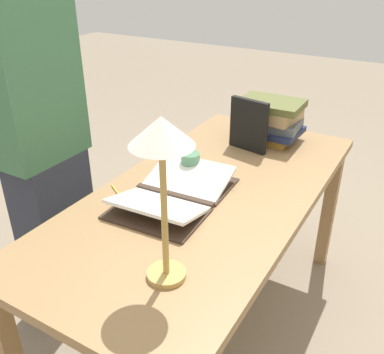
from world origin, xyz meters
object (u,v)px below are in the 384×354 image
object	(u,v)px
book_stack_tall	(270,119)
book_standing_upright	(249,125)
pencil	(118,194)
open_book	(174,193)
coffee_mug	(190,164)
reading_lamp	(162,151)
person_reader	(43,150)

from	to	relation	value
book_stack_tall	book_standing_upright	size ratio (longest dim) A/B	1.30
pencil	open_book	bearing A→B (deg)	113.78
book_standing_upright	coffee_mug	world-z (taller)	book_standing_upright
reading_lamp	person_reader	size ratio (longest dim) A/B	0.29
reading_lamp	pencil	distance (m)	0.63
open_book	coffee_mug	size ratio (longest dim) A/B	4.89
reading_lamp	pencil	bearing A→B (deg)	-125.30
open_book	book_stack_tall	bearing A→B (deg)	169.34
coffee_mug	person_reader	xyz separation A→B (m)	(0.26, -0.55, 0.04)
book_standing_upright	open_book	bearing A→B (deg)	5.05
reading_lamp	coffee_mug	world-z (taller)	reading_lamp
book_stack_tall	reading_lamp	xyz separation A→B (m)	(1.08, 0.12, 0.28)
open_book	coffee_mug	world-z (taller)	coffee_mug
book_standing_upright	book_stack_tall	bearing A→B (deg)	176.78
book_standing_upright	coffee_mug	bearing A→B (deg)	-5.44
book_stack_tall	book_standing_upright	distance (m)	0.16
book_standing_upright	reading_lamp	world-z (taller)	reading_lamp
open_book	book_standing_upright	size ratio (longest dim) A/B	2.10
open_book	book_standing_upright	bearing A→B (deg)	171.25
open_book	person_reader	distance (m)	0.60
book_stack_tall	pencil	size ratio (longest dim) A/B	2.30
open_book	coffee_mug	xyz separation A→B (m)	(-0.19, -0.05, 0.03)
reading_lamp	coffee_mug	size ratio (longest dim) A/B	4.64
book_standing_upright	pencil	world-z (taller)	book_standing_upright
reading_lamp	open_book	bearing A→B (deg)	-150.40
book_stack_tall	pencil	distance (m)	0.84
open_book	book_stack_tall	xyz separation A→B (m)	(-0.70, 0.09, 0.08)
coffee_mug	book_stack_tall	bearing A→B (deg)	164.79
pencil	person_reader	size ratio (longest dim) A/B	0.08
book_stack_tall	coffee_mug	xyz separation A→B (m)	(0.51, -0.14, -0.06)
open_book	reading_lamp	distance (m)	0.56
book_stack_tall	person_reader	xyz separation A→B (m)	(0.77, -0.69, -0.02)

